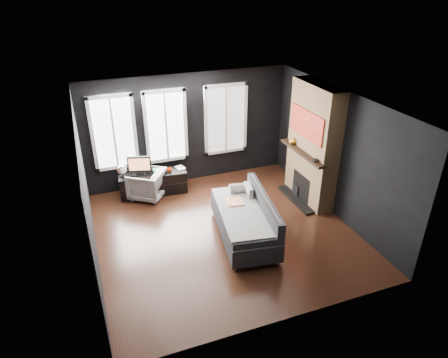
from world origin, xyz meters
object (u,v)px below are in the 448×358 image
object	(u,v)px
armchair	(147,183)
monitor	(139,164)
sofa	(244,218)
media_console	(153,183)
book	(177,164)
mug	(169,170)
mantel_vase	(293,140)

from	to	relation	value
armchair	monitor	bearing A→B (deg)	-120.08
sofa	monitor	size ratio (longest dim) A/B	3.79
media_console	monitor	bearing A→B (deg)	172.46
media_console	book	size ratio (longest dim) A/B	6.33
mug	mantel_vase	bearing A→B (deg)	-19.76
mantel_vase	armchair	bearing A→B (deg)	164.51
sofa	armchair	bearing A→B (deg)	132.37
media_console	book	distance (m)	0.71
sofa	monitor	bearing A→B (deg)	131.74
mantel_vase	monitor	bearing A→B (deg)	161.73
armchair	mug	size ratio (longest dim) A/B	6.47
media_console	monitor	xyz separation A→B (m)	(-0.27, 0.05, 0.52)
sofa	mug	bearing A→B (deg)	120.69
monitor	book	bearing A→B (deg)	12.46
media_console	mantel_vase	world-z (taller)	mantel_vase
monitor	mantel_vase	xyz separation A→B (m)	(3.35, -1.10, 0.53)
media_console	mug	size ratio (longest dim) A/B	13.40
book	armchair	bearing A→B (deg)	-168.98
media_console	book	world-z (taller)	book
mug	book	bearing A→B (deg)	22.79
sofa	book	distance (m)	2.52
media_console	mug	world-z (taller)	mug
mantel_vase	mug	bearing A→B (deg)	160.24
armchair	book	size ratio (longest dim) A/B	3.05
media_console	mantel_vase	distance (m)	3.42
monitor	mug	distance (m)	0.70
media_console	monitor	distance (m)	0.58
armchair	book	xyz separation A→B (m)	(0.76, 0.15, 0.28)
sofa	armchair	world-z (taller)	sofa
armchair	book	bearing A→B (deg)	135.52
monitor	mug	world-z (taller)	monitor
armchair	mug	bearing A→B (deg)	131.05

